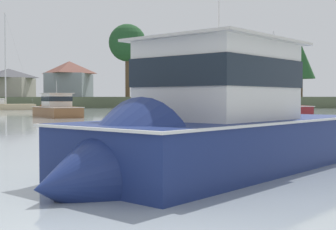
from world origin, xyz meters
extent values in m
cube|color=#4C563D|center=(0.00, 102.52, 0.95)|extent=(193.78, 53.26, 1.89)
cube|color=navy|center=(1.71, 7.15, 0.26)|extent=(7.53, 8.68, 1.82)
cone|color=navy|center=(-0.78, 3.74, 0.26)|extent=(3.69, 3.59, 2.85)
cube|color=silver|center=(1.71, 7.15, 1.14)|extent=(7.73, 8.89, 0.05)
cube|color=silver|center=(1.41, 6.75, 2.04)|extent=(3.89, 4.02, 1.73)
cube|color=#19232D|center=(1.41, 6.75, 2.21)|extent=(3.97, 4.10, 0.62)
cube|color=beige|center=(1.41, 6.75, 2.93)|extent=(4.44, 4.56, 0.06)
cylinder|color=silver|center=(1.41, 6.75, 3.61)|extent=(0.03, 0.03, 1.29)
cube|color=tan|center=(-28.07, 61.17, 0.12)|extent=(9.78, 6.77, 1.35)
cube|color=#CCB78E|center=(-28.07, 61.17, 0.82)|extent=(9.12, 6.22, 0.04)
cylinder|color=silver|center=(-27.38, 61.52, 7.27)|extent=(0.19, 0.19, 12.87)
cylinder|color=#999999|center=(-25.67, 62.39, 7.25)|extent=(3.44, 1.77, 12.83)
cube|color=#196B70|center=(-6.49, 47.42, 0.11)|extent=(2.45, 3.24, 0.53)
cube|color=#C6B289|center=(-6.49, 47.42, 0.38)|extent=(2.60, 3.39, 0.05)
cube|color=tan|center=(-6.49, 47.42, 0.34)|extent=(1.11, 0.57, 0.03)
cube|color=#669ECC|center=(7.66, 48.32, 0.10)|extent=(7.18, 2.21, 1.11)
cube|color=#CCB78E|center=(7.66, 48.32, 0.67)|extent=(6.74, 1.97, 0.04)
cube|color=silver|center=(7.30, 48.29, 0.90)|extent=(1.63, 1.22, 0.42)
cylinder|color=silver|center=(8.22, 48.35, 4.78)|extent=(0.14, 0.14, 8.17)
cylinder|color=silver|center=(6.81, 48.26, 1.22)|extent=(2.83, 0.29, 0.11)
cylinder|color=silver|center=(6.81, 48.26, 1.27)|extent=(2.55, 0.30, 0.14)
cylinder|color=#999999|center=(9.63, 48.44, 4.75)|extent=(2.84, 0.20, 8.13)
cube|color=maroon|center=(4.50, 28.97, 0.26)|extent=(7.46, 3.40, 1.78)
cone|color=maroon|center=(0.95, 28.43, 0.26)|extent=(2.31, 2.39, 2.12)
cube|color=silver|center=(4.50, 28.97, 1.12)|extent=(7.62, 3.51, 0.05)
cube|color=silver|center=(4.30, 28.94, 1.77)|extent=(3.26, 2.31, 1.25)
cube|color=#19232D|center=(4.30, 28.94, 1.89)|extent=(3.32, 2.36, 0.45)
cube|color=beige|center=(4.30, 28.94, 2.42)|extent=(3.66, 2.66, 0.06)
cylinder|color=silver|center=(4.30, 28.94, 3.01)|extent=(0.03, 0.03, 1.11)
cube|color=brown|center=(-12.17, 37.21, 0.20)|extent=(6.12, 7.36, 1.41)
cone|color=brown|center=(-14.18, 40.18, 0.20)|extent=(3.01, 2.94, 2.28)
cube|color=silver|center=(-12.17, 37.21, 0.88)|extent=(6.28, 7.53, 0.05)
cube|color=silver|center=(-12.18, 37.22, 1.49)|extent=(3.12, 3.27, 1.15)
cube|color=#19232D|center=(-12.18, 37.22, 1.60)|extent=(3.19, 3.34, 0.41)
cube|color=beige|center=(-12.18, 37.22, 2.09)|extent=(3.57, 3.71, 0.06)
cylinder|color=silver|center=(-12.18, 37.22, 2.66)|extent=(0.03, 0.03, 1.08)
sphere|color=orange|center=(-10.25, 63.04, 0.06)|extent=(0.32, 0.32, 0.32)
torus|color=#333338|center=(-10.25, 63.04, 0.26)|extent=(0.12, 0.12, 0.02)
sphere|color=white|center=(14.03, 67.36, 0.08)|extent=(0.44, 0.44, 0.44)
torus|color=#333338|center=(14.03, 67.36, 0.34)|extent=(0.12, 0.12, 0.02)
cylinder|color=brown|center=(-13.28, 81.51, 6.01)|extent=(0.81, 0.81, 8.24)
sphere|color=#1E4723|center=(-13.28, 81.51, 11.64)|extent=(6.74, 6.74, 6.74)
cylinder|color=brown|center=(20.61, 97.44, 5.10)|extent=(0.54, 0.54, 6.41)
cone|color=#235128|center=(20.61, 97.44, 9.17)|extent=(5.60, 5.60, 6.85)
cylinder|color=brown|center=(-1.82, 82.84, 4.98)|extent=(0.43, 0.43, 6.18)
sphere|color=#336B38|center=(-1.82, 82.84, 8.98)|extent=(4.05, 4.05, 4.05)
cube|color=#9E998E|center=(-45.50, 104.93, 4.15)|extent=(9.95, 8.99, 4.51)
pyramid|color=#47474C|center=(-45.50, 104.93, 7.50)|extent=(10.75, 9.71, 2.20)
cube|color=gray|center=(-27.05, 91.90, 4.27)|extent=(7.66, 9.41, 4.77)
pyramid|color=brown|center=(-27.05, 91.90, 7.94)|extent=(8.27, 10.17, 2.56)
camera|label=1|loc=(1.17, -4.25, 1.66)|focal=51.25mm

